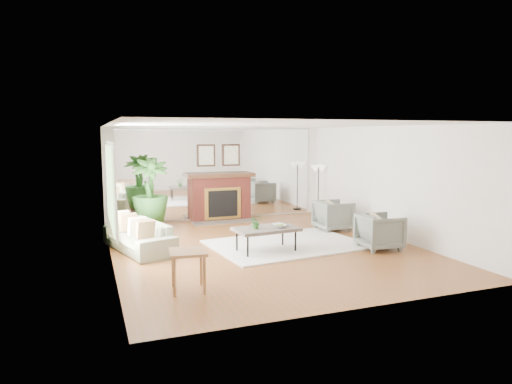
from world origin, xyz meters
name	(u,v)px	position (x,y,z in m)	size (l,w,h in m)	color
ground	(265,248)	(0.00, 0.00, 0.00)	(7.00, 7.00, 0.00)	brown
wall_left	(110,194)	(-2.99, 0.00, 1.25)	(0.02, 7.00, 2.50)	white
wall_right	(389,182)	(2.99, 0.00, 1.25)	(0.02, 7.00, 2.50)	white
wall_back	(218,173)	(0.00, 3.49, 1.25)	(6.00, 0.02, 2.50)	white
mirror_panel	(218,174)	(0.00, 3.47, 1.25)	(5.40, 0.04, 2.40)	silver
window_panel	(110,186)	(-2.96, 0.40, 1.35)	(0.04, 2.40, 1.50)	#B2E09E
fireplace	(221,196)	(0.00, 3.26, 0.66)	(1.85, 0.83, 2.05)	maroon
area_rug	(287,244)	(0.52, 0.05, 0.02)	(3.09, 2.20, 0.03)	white
coffee_table	(266,230)	(-0.11, -0.34, 0.45)	(1.30, 0.83, 0.50)	#5C5048
sofa	(139,236)	(-2.45, 0.66, 0.29)	(2.00, 0.78, 0.58)	gray
armchair_back	(333,215)	(2.19, 1.04, 0.36)	(0.78, 0.80, 0.73)	slate
armchair_front	(380,231)	(2.16, -0.89, 0.36)	(0.77, 0.79, 0.72)	slate
side_table	(188,257)	(-2.01, -2.00, 0.51)	(0.60, 0.60, 0.61)	olive
potted_ficus	(150,193)	(-1.99, 2.32, 0.94)	(0.90, 0.90, 1.77)	black
floor_lamp	(319,173)	(2.70, 2.77, 1.25)	(0.48, 0.26, 1.46)	black
tabletop_plant	(256,222)	(-0.33, -0.35, 0.63)	(0.24, 0.21, 0.27)	#2D5E22
fruit_bowl	(280,226)	(0.15, -0.42, 0.53)	(0.24, 0.24, 0.06)	olive
book	(276,225)	(0.15, -0.22, 0.51)	(0.19, 0.26, 0.02)	olive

